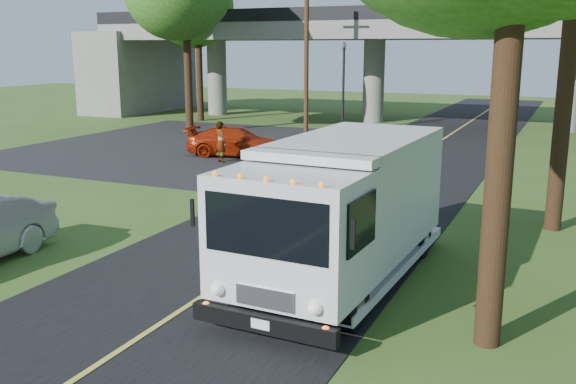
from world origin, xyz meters
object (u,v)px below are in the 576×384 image
Objects in this scene: tree_left_far at (199,8)px; red_sedan at (237,142)px; pedestrian at (221,142)px; traffic_signal at (344,78)px; step_van at (342,206)px; utility_pole at (306,53)px.

red_sedan is (9.15, -11.71, -6.78)m from tree_left_far.
pedestrian is (0.18, -1.79, 0.23)m from red_sedan.
red_sedan is at bearing -99.45° from traffic_signal.
utility_pole is at bearing 116.69° from step_van.
traffic_signal is at bearing 53.13° from utility_pole.
tree_left_far is (-10.79, 1.84, 4.25)m from traffic_signal.
traffic_signal is 0.53× the size of tree_left_far.
utility_pole is at bearing -14.99° from red_sedan.
traffic_signal is 0.71× the size of step_van.
pedestrian is at bearing 171.97° from red_sedan.
utility_pole reaches higher than step_van.
step_van is 15.03m from pedestrian.
step_van is (19.00, -24.99, -5.80)m from tree_left_far.
utility_pole is at bearing -63.82° from pedestrian.
utility_pole is 1.23× the size of step_van.
red_sedan is at bearing -91.05° from utility_pole.
red_sedan is at bearing -58.16° from pedestrian.
step_van is 4.05× the size of pedestrian.
red_sedan is at bearing -51.99° from tree_left_far.
traffic_signal reaches higher than step_van.
traffic_signal reaches higher than pedestrian.
utility_pole is 10.45m from tree_left_far.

